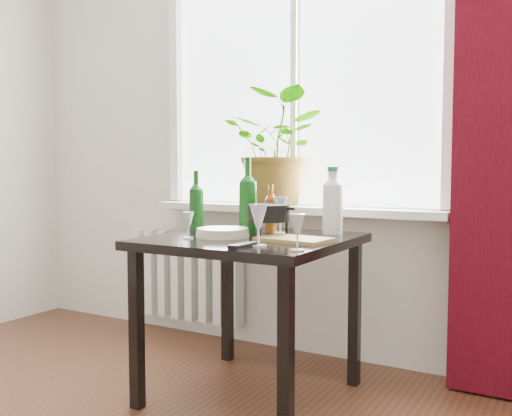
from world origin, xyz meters
The scene contains 18 objects.
window centered at (0.00, 2.22, 1.60)m, with size 1.72×0.08×1.62m.
windowsill centered at (0.00, 2.15, 0.82)m, with size 1.72×0.20×0.04m.
radiator centered at (-0.75, 2.18, 0.38)m, with size 0.80×0.10×0.55m.
table centered at (0.10, 1.55, 0.65)m, with size 0.85×0.85×0.74m.
potted_plant centered at (-0.07, 2.15, 1.16)m, with size 0.57×0.49×0.63m, color #2A7F22.
wine_bottle_left centered at (-0.27, 1.64, 0.89)m, with size 0.07×0.07×0.30m, color #0B3B0E, non-canonical shape.
wine_bottle_right centered at (-0.01, 1.70, 0.93)m, with size 0.09×0.09×0.37m, color #0C400D, non-canonical shape.
bottle_amber centered at (0.09, 1.75, 0.86)m, with size 0.06×0.06×0.24m, color #75360D, non-canonical shape.
cleaning_bottle centered at (0.38, 1.84, 0.90)m, with size 0.09×0.09×0.33m, color silver, non-canonical shape.
wineglass_front_right centered at (0.29, 1.29, 0.83)m, with size 0.07×0.07×0.17m, color white, non-canonical shape.
wineglass_far_right centered at (0.48, 1.25, 0.81)m, with size 0.06×0.06×0.14m, color silver, non-canonical shape.
wineglass_back_center centered at (0.16, 1.73, 0.83)m, with size 0.08×0.08×0.18m, color silver, non-canonical shape.
wineglass_back_left centered at (-0.09, 1.84, 0.83)m, with size 0.07×0.07×0.18m, color silver, non-canonical shape.
wineglass_front_left centered at (-0.11, 1.36, 0.80)m, with size 0.05×0.05×0.12m, color silver, non-canonical shape.
plate_stack centered at (-0.01, 1.48, 0.76)m, with size 0.24×0.24×0.04m, color beige.
fondue_pot centered at (0.17, 1.59, 0.81)m, with size 0.22×0.19×0.15m, color black, non-canonical shape.
tv_remote centered at (0.25, 1.23, 0.75)m, with size 0.04×0.15×0.02m, color black.
cutting_board centered at (0.34, 1.50, 0.75)m, with size 0.30×0.19×0.02m, color olive.
Camera 1 is at (1.41, -0.67, 1.05)m, focal length 40.00 mm.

